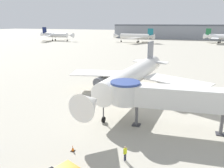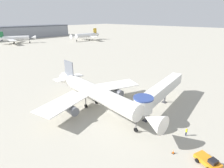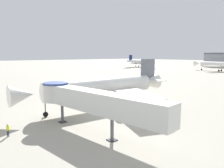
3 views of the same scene
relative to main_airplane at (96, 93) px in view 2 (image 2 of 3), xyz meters
name	(u,v)px [view 2 (image 2 of 3)]	position (x,y,z in m)	size (l,w,h in m)	color
ground_plane	(113,109)	(2.64, -2.96, -4.18)	(800.00, 800.00, 0.00)	#A8A393
main_airplane	(96,93)	(0.00, 0.00, 0.00)	(28.88, 33.94, 9.87)	white
jet_bridge	(159,92)	(10.04, -11.09, 0.47)	(23.30, 5.48, 6.33)	silver
pushback_tug_orange	(208,161)	(-0.26, -25.48, -3.49)	(3.17, 4.04, 1.55)	orange
traffic_cone_apron_front	(196,155)	(0.17, -23.62, -3.80)	(0.48, 0.48, 0.79)	black
traffic_cone_near_nose	(173,152)	(-1.59, -20.56, -3.82)	(0.45, 0.45, 0.74)	black
ground_crew_marshaller	(186,131)	(4.51, -20.27, -3.19)	(0.34, 0.38, 1.71)	#1E2338
background_jet_green_tail	(16,38)	(30.35, 134.24, 0.24)	(28.15, 28.98, 10.04)	white
background_jet_gold_tail	(86,35)	(84.62, 107.02, 0.55)	(31.92, 31.14, 10.77)	white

